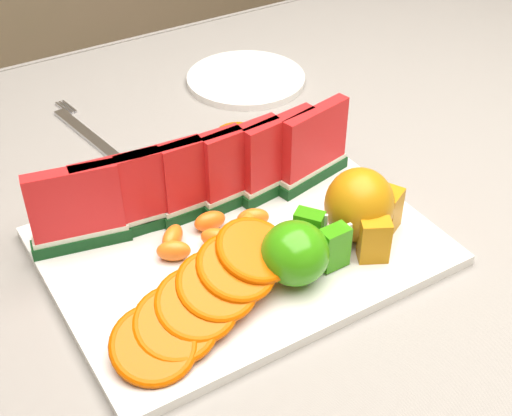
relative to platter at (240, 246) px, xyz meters
name	(u,v)px	position (x,y,z in m)	size (l,w,h in m)	color
table	(282,263)	(0.09, 0.05, -0.11)	(1.40, 0.90, 0.75)	#50341E
tablecloth	(283,225)	(0.09, 0.05, -0.05)	(1.53, 1.03, 0.20)	slate
platter	(240,246)	(0.00, 0.00, 0.00)	(0.40, 0.30, 0.01)	silver
apple_cluster	(300,251)	(0.03, -0.08, 0.04)	(0.11, 0.09, 0.06)	#35820B
pear_cluster	(362,207)	(0.12, -0.06, 0.04)	(0.10, 0.10, 0.08)	#A37C06
side_plate	(246,79)	(0.21, 0.33, 0.00)	(0.23, 0.23, 0.01)	silver
fork	(86,133)	(-0.06, 0.31, 0.00)	(0.04, 0.20, 0.00)	silver
watermelon_row	(203,177)	(-0.01, 0.07, 0.05)	(0.39, 0.07, 0.10)	#113C14
orange_fan_front	(207,295)	(-0.08, -0.08, 0.03)	(0.23, 0.14, 0.06)	red
orange_fan_back	(175,174)	(-0.01, 0.13, 0.03)	(0.29, 0.11, 0.04)	red
tangerine_segments	(213,231)	(-0.02, 0.02, 0.02)	(0.14, 0.06, 0.02)	orange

